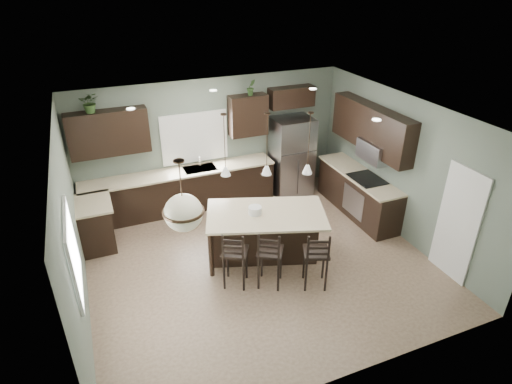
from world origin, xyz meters
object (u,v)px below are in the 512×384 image
(refrigerator, at_px, (291,156))
(bar_stool_left, at_px, (235,257))
(serving_dish, at_px, (255,210))
(bar_stool_center, at_px, (270,257))
(kitchen_island, at_px, (266,235))
(bar_stool_right, at_px, (316,258))
(plant_back_left, at_px, (90,102))

(refrigerator, height_order, bar_stool_left, refrigerator)
(serving_dish, bearing_deg, bar_stool_center, -94.82)
(bar_stool_left, bearing_deg, bar_stool_center, 6.80)
(kitchen_island, xyz_separation_m, bar_stool_center, (-0.26, -0.78, 0.10))
(refrigerator, relative_size, bar_stool_right, 1.66)
(bar_stool_left, bearing_deg, serving_dish, 74.73)
(kitchen_island, bearing_deg, bar_stool_center, -89.65)
(kitchen_island, height_order, plant_back_left, plant_back_left)
(serving_dish, distance_m, bar_stool_center, 0.95)
(bar_stool_left, xyz_separation_m, bar_stool_right, (1.23, -0.53, 0.00))
(kitchen_island, distance_m, serving_dish, 0.57)
(serving_dish, relative_size, bar_stool_center, 0.22)
(bar_stool_center, bearing_deg, serving_dish, 117.10)
(kitchen_island, distance_m, bar_stool_center, 0.82)
(kitchen_island, relative_size, bar_stool_right, 1.91)
(bar_stool_left, relative_size, plant_back_left, 2.79)
(kitchen_island, relative_size, serving_dish, 8.86)
(serving_dish, xyz_separation_m, plant_back_left, (-2.39, 2.35, 1.60))
(kitchen_island, bearing_deg, bar_stool_left, -126.45)
(refrigerator, distance_m, bar_stool_center, 3.47)
(kitchen_island, height_order, bar_stool_left, bar_stool_left)
(refrigerator, bearing_deg, plant_back_left, 176.42)
(kitchen_island, distance_m, bar_stool_left, 0.98)
(kitchen_island, height_order, bar_stool_right, bar_stool_right)
(bar_stool_center, height_order, plant_back_left, plant_back_left)
(refrigerator, height_order, bar_stool_right, refrigerator)
(serving_dish, xyz_separation_m, bar_stool_right, (0.63, -1.15, -0.44))
(serving_dish, height_order, bar_stool_right, bar_stool_right)
(serving_dish, relative_size, plant_back_left, 0.61)
(bar_stool_left, height_order, bar_stool_center, bar_stool_center)
(kitchen_island, xyz_separation_m, bar_stool_left, (-0.80, -0.55, 0.09))
(serving_dish, height_order, bar_stool_center, bar_stool_center)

